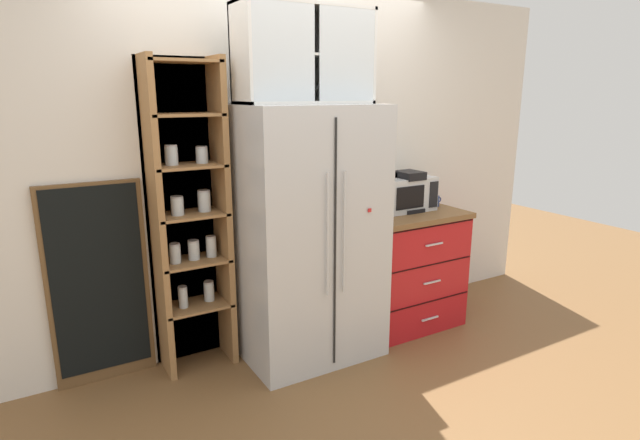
{
  "coord_description": "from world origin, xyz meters",
  "views": [
    {
      "loc": [
        -1.62,
        -2.94,
        1.81
      ],
      "look_at": [
        0.1,
        -0.0,
        0.96
      ],
      "focal_mm": 28.56,
      "sensor_mm": 36.0,
      "label": 1
    }
  ],
  "objects_px": {
    "coffee_maker": "(407,191)",
    "mug_navy": "(434,201)",
    "chalkboard_menu": "(99,284)",
    "refrigerator": "(307,234)",
    "mug_sage": "(369,210)",
    "bottle_green": "(404,194)",
    "microwave": "(403,193)"
  },
  "relations": [
    {
      "from": "coffee_maker",
      "to": "mug_navy",
      "type": "height_order",
      "value": "coffee_maker"
    },
    {
      "from": "chalkboard_menu",
      "to": "refrigerator",
      "type": "bearing_deg",
      "value": -14.24
    },
    {
      "from": "mug_sage",
      "to": "bottle_green",
      "type": "distance_m",
      "value": 0.35
    },
    {
      "from": "refrigerator",
      "to": "coffee_maker",
      "type": "height_order",
      "value": "refrigerator"
    },
    {
      "from": "refrigerator",
      "to": "mug_navy",
      "type": "bearing_deg",
      "value": 2.71
    },
    {
      "from": "bottle_green",
      "to": "chalkboard_menu",
      "type": "xyz_separation_m",
      "value": [
        -2.2,
        0.25,
        -0.4
      ]
    },
    {
      "from": "mug_navy",
      "to": "bottle_green",
      "type": "relative_size",
      "value": 0.43
    },
    {
      "from": "coffee_maker",
      "to": "bottle_green",
      "type": "height_order",
      "value": "coffee_maker"
    },
    {
      "from": "mug_navy",
      "to": "mug_sage",
      "type": "relative_size",
      "value": 1.12
    },
    {
      "from": "microwave",
      "to": "coffee_maker",
      "type": "height_order",
      "value": "coffee_maker"
    },
    {
      "from": "mug_sage",
      "to": "bottle_green",
      "type": "xyz_separation_m",
      "value": [
        0.34,
        0.01,
        0.08
      ]
    },
    {
      "from": "mug_navy",
      "to": "chalkboard_menu",
      "type": "relative_size",
      "value": 0.09
    },
    {
      "from": "microwave",
      "to": "bottle_green",
      "type": "height_order",
      "value": "bottle_green"
    },
    {
      "from": "coffee_maker",
      "to": "bottle_green",
      "type": "xyz_separation_m",
      "value": [
        0.0,
        0.03,
        -0.03
      ]
    },
    {
      "from": "mug_navy",
      "to": "chalkboard_menu",
      "type": "height_order",
      "value": "chalkboard_menu"
    },
    {
      "from": "mug_sage",
      "to": "chalkboard_menu",
      "type": "xyz_separation_m",
      "value": [
        -1.86,
        0.27,
        -0.31
      ]
    },
    {
      "from": "microwave",
      "to": "mug_sage",
      "type": "bearing_deg",
      "value": -176.35
    },
    {
      "from": "refrigerator",
      "to": "bottle_green",
      "type": "relative_size",
      "value": 6.12
    },
    {
      "from": "refrigerator",
      "to": "coffee_maker",
      "type": "distance_m",
      "value": 0.92
    },
    {
      "from": "microwave",
      "to": "bottle_green",
      "type": "xyz_separation_m",
      "value": [
        0.0,
        -0.01,
        -0.0
      ]
    },
    {
      "from": "coffee_maker",
      "to": "mug_navy",
      "type": "xyz_separation_m",
      "value": [
        0.3,
        0.01,
        -0.11
      ]
    },
    {
      "from": "mug_navy",
      "to": "bottle_green",
      "type": "xyz_separation_m",
      "value": [
        -0.3,
        0.02,
        0.08
      ]
    },
    {
      "from": "coffee_maker",
      "to": "mug_navy",
      "type": "bearing_deg",
      "value": 2.28
    },
    {
      "from": "microwave",
      "to": "coffee_maker",
      "type": "xyz_separation_m",
      "value": [
        0.0,
        -0.04,
        0.03
      ]
    },
    {
      "from": "mug_sage",
      "to": "bottle_green",
      "type": "relative_size",
      "value": 0.38
    },
    {
      "from": "refrigerator",
      "to": "microwave",
      "type": "bearing_deg",
      "value": 5.54
    },
    {
      "from": "mug_sage",
      "to": "chalkboard_menu",
      "type": "distance_m",
      "value": 1.91
    },
    {
      "from": "microwave",
      "to": "mug_navy",
      "type": "bearing_deg",
      "value": -5.74
    },
    {
      "from": "microwave",
      "to": "chalkboard_menu",
      "type": "distance_m",
      "value": 2.25
    },
    {
      "from": "coffee_maker",
      "to": "microwave",
      "type": "bearing_deg",
      "value": 93.03
    },
    {
      "from": "mug_sage",
      "to": "bottle_green",
      "type": "bearing_deg",
      "value": 1.98
    },
    {
      "from": "coffee_maker",
      "to": "mug_sage",
      "type": "relative_size",
      "value": 2.88
    }
  ]
}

